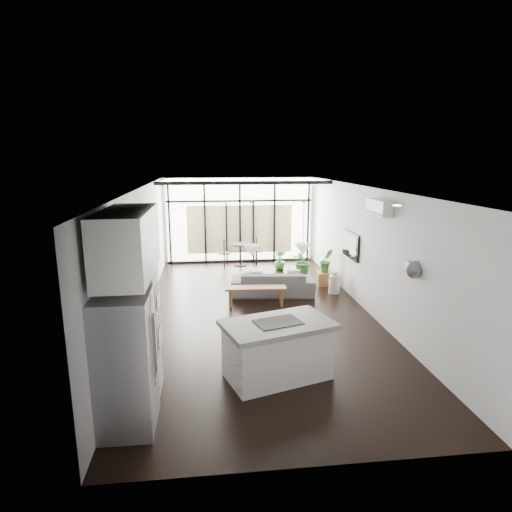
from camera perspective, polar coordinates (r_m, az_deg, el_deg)
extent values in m
cube|color=black|center=(9.78, 0.20, -7.55)|extent=(5.00, 10.00, 0.00)
cube|color=white|center=(9.18, 0.22, 9.05)|extent=(5.00, 10.00, 0.00)
cube|color=silver|center=(9.42, -15.07, 0.09)|extent=(0.02, 10.00, 2.80)
cube|color=silver|center=(9.98, 14.61, 0.83)|extent=(0.02, 10.00, 2.80)
cube|color=silver|center=(14.28, -2.18, 4.80)|extent=(5.00, 0.02, 2.80)
cube|color=silver|center=(4.69, 7.66, -12.76)|extent=(5.00, 0.02, 2.80)
cube|color=black|center=(14.16, -2.14, 4.73)|extent=(5.00, 0.20, 2.80)
cube|color=white|center=(13.15, -1.89, 10.10)|extent=(4.70, 1.90, 0.06)
cube|color=beige|center=(14.27, -2.15, 3.58)|extent=(3.50, 0.02, 1.60)
cube|color=white|center=(6.93, 2.91, -12.38)|extent=(1.92, 1.47, 0.93)
cube|color=black|center=(6.74, 2.95, -8.78)|extent=(0.81, 0.66, 0.01)
cube|color=#939498|center=(5.83, -17.01, -13.39)|extent=(0.69, 0.87, 1.79)
cube|color=white|center=(6.42, -15.88, -7.54)|extent=(0.64, 0.67, 2.46)
cube|color=white|center=(5.79, -16.77, 1.67)|extent=(0.62, 1.75, 0.86)
cone|color=white|center=(6.63, -0.50, 0.71)|extent=(0.26, 0.26, 0.18)
cone|color=white|center=(6.76, 6.26, 0.87)|extent=(0.26, 0.26, 0.18)
imported|color=#4E4F51|center=(10.91, 2.23, -3.10)|extent=(2.14, 0.83, 0.82)
cube|color=brown|center=(10.16, -0.04, -5.38)|extent=(1.45, 0.43, 0.46)
cylinder|color=beige|center=(11.85, -0.23, -2.84)|extent=(0.62, 0.62, 0.40)
cube|color=brown|center=(11.98, 9.28, -2.95)|extent=(0.51, 0.51, 0.36)
imported|color=#285F24|center=(12.97, 6.30, -1.04)|extent=(0.92, 0.96, 0.61)
imported|color=#285F24|center=(13.39, 3.18, -1.10)|extent=(0.60, 0.72, 0.35)
imported|color=#285F24|center=(11.89, 9.34, -1.44)|extent=(0.47, 0.71, 0.29)
cylinder|color=beige|center=(11.24, 10.45, -3.45)|extent=(0.31, 0.31, 0.58)
cube|color=black|center=(13.88, -2.08, 0.25)|extent=(1.65, 0.98, 0.74)
cube|color=black|center=(10.91, 12.52, 1.41)|extent=(0.05, 1.10, 0.65)
cube|color=white|center=(9.04, 16.09, 6.26)|extent=(0.22, 0.90, 0.30)
cube|color=black|center=(8.90, -15.39, 0.32)|extent=(0.04, 0.70, 0.90)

